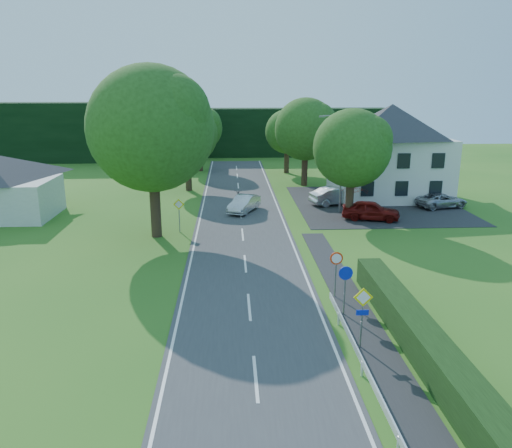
{
  "coord_description": "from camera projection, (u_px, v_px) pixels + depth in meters",
  "views": [
    {
      "loc": [
        -0.81,
        -9.72,
        10.11
      ],
      "look_at": [
        0.73,
        19.82,
        1.95
      ],
      "focal_mm": 35.0,
      "sensor_mm": 36.0,
      "label": 1
    }
  ],
  "objects": [
    {
      "name": "sign_roundabout",
      "position": [
        345.0,
        281.0,
        22.43
      ],
      "size": [
        0.64,
        0.08,
        2.37
      ],
      "color": "slate",
      "rests_on": "ground"
    },
    {
      "name": "parked_car_silver_b",
      "position": [
        442.0,
        200.0,
        42.93
      ],
      "size": [
        4.78,
        3.05,
        1.23
      ],
      "primitive_type": "imported",
      "rotation": [
        0.0,
        0.0,
        1.82
      ],
      "color": "#AAA9B0",
      "rests_on": "parking_pad"
    },
    {
      "name": "house_white",
      "position": [
        389.0,
        150.0,
        46.28
      ],
      "size": [
        10.6,
        8.4,
        8.6
      ],
      "color": "silver",
      "rests_on": "ground"
    },
    {
      "name": "sign_priority_left",
      "position": [
        179.0,
        209.0,
        35.46
      ],
      "size": [
        0.78,
        0.09,
        2.44
      ],
      "color": "slate",
      "rests_on": "ground"
    },
    {
      "name": "line_centre",
      "position": [
        244.0,
        253.0,
        31.33
      ],
      "size": [
        0.12,
        80.0,
        0.01
      ],
      "primitive_type": null,
      "color": "white",
      "rests_on": "road"
    },
    {
      "name": "streetlight",
      "position": [
        340.0,
        159.0,
        40.19
      ],
      "size": [
        2.03,
        0.18,
        8.0
      ],
      "color": "slate",
      "rests_on": "ground"
    },
    {
      "name": "line_edge_right",
      "position": [
        296.0,
        252.0,
        31.5
      ],
      "size": [
        0.12,
        80.0,
        0.01
      ],
      "primitive_type": "cube",
      "color": "white",
      "rests_on": "road"
    },
    {
      "name": "parasol",
      "position": [
        353.0,
        200.0,
        41.09
      ],
      "size": [
        2.92,
        2.95,
        2.17
      ],
      "primitive_type": "imported",
      "rotation": [
        0.0,
        0.0,
        -0.27
      ],
      "color": "red",
      "rests_on": "parking_pad"
    },
    {
      "name": "tree_left_back",
      "position": [
        200.0,
        138.0,
        60.85
      ],
      "size": [
        6.6,
        6.6,
        8.07
      ],
      "primitive_type": null,
      "color": "#254915",
      "rests_on": "ground"
    },
    {
      "name": "moving_car",
      "position": [
        244.0,
        204.0,
        41.43
      ],
      "size": [
        3.01,
        4.38,
        1.37
      ],
      "primitive_type": "imported",
      "rotation": [
        0.0,
        0.0,
        -0.42
      ],
      "color": "silver",
      "rests_on": "road"
    },
    {
      "name": "tree_main",
      "position": [
        152.0,
        153.0,
        33.35
      ],
      "size": [
        9.4,
        9.4,
        11.64
      ],
      "primitive_type": null,
      "color": "#254915",
      "rests_on": "ground"
    },
    {
      "name": "parked_car_red",
      "position": [
        371.0,
        210.0,
        38.9
      ],
      "size": [
        4.73,
        2.91,
        1.5
      ],
      "primitive_type": "imported",
      "rotation": [
        0.0,
        0.0,
        1.29
      ],
      "color": "#640D0B",
      "rests_on": "parking_pad"
    },
    {
      "name": "parked_car_silver_a",
      "position": [
        337.0,
        196.0,
        43.96
      ],
      "size": [
        5.03,
        2.96,
        1.57
      ],
      "primitive_type": "imported",
      "rotation": [
        0.0,
        0.0,
        1.86
      ],
      "color": "#BDBCC1",
      "rests_on": "parking_pad"
    },
    {
      "name": "tree_right_far",
      "position": [
        305.0,
        142.0,
        51.66
      ],
      "size": [
        7.4,
        7.4,
        9.09
      ],
      "primitive_type": null,
      "color": "#254915",
      "rests_on": "ground"
    },
    {
      "name": "treeline_left",
      "position": [
        34.0,
        132.0,
        69.31
      ],
      "size": [
        44.0,
        6.0,
        8.0
      ],
      "primitive_type": "cube",
      "color": "black",
      "rests_on": "ground"
    },
    {
      "name": "tree_right_mid",
      "position": [
        351.0,
        165.0,
        38.33
      ],
      "size": [
        7.0,
        7.0,
        8.58
      ],
      "primitive_type": null,
      "color": "#254915",
      "rests_on": "ground"
    },
    {
      "name": "sign_speed_limit",
      "position": [
        336.0,
        264.0,
        24.33
      ],
      "size": [
        0.64,
        0.11,
        2.37
      ],
      "color": "slate",
      "rests_on": "ground"
    },
    {
      "name": "tree_right_back",
      "position": [
        287.0,
        142.0,
        59.52
      ],
      "size": [
        6.2,
        6.2,
        7.56
      ],
      "primitive_type": null,
      "color": "#254915",
      "rests_on": "ground"
    },
    {
      "name": "motorcycle",
      "position": [
        238.0,
        195.0,
        45.64
      ],
      "size": [
        0.75,
        1.93,
        1.0
      ],
      "primitive_type": "imported",
      "rotation": [
        0.0,
        0.0,
        -0.05
      ],
      "color": "black",
      "rests_on": "road"
    },
    {
      "name": "treeline_right",
      "position": [
        288.0,
        132.0,
        75.1
      ],
      "size": [
        30.0,
        5.0,
        7.0
      ],
      "primitive_type": "cube",
      "color": "black",
      "rests_on": "ground"
    },
    {
      "name": "parking_pad",
      "position": [
        374.0,
        204.0,
        44.46
      ],
      "size": [
        14.0,
        16.0,
        0.04
      ],
      "primitive_type": "cube",
      "color": "#27272A",
      "rests_on": "ground"
    },
    {
      "name": "road",
      "position": [
        244.0,
        253.0,
        31.34
      ],
      "size": [
        7.0,
        80.0,
        0.04
      ],
      "primitive_type": "cube",
      "color": "#3C3C3F",
      "rests_on": "ground"
    },
    {
      "name": "line_edge_left",
      "position": [
        192.0,
        253.0,
        31.17
      ],
      "size": [
        0.12,
        80.0,
        0.01
      ],
      "primitive_type": "cube",
      "color": "white",
      "rests_on": "road"
    },
    {
      "name": "sign_priority_right",
      "position": [
        363.0,
        307.0,
        19.51
      ],
      "size": [
        0.78,
        0.09,
        2.59
      ],
      "color": "slate",
      "rests_on": "ground"
    },
    {
      "name": "tree_left_far",
      "position": [
        187.0,
        148.0,
        49.21
      ],
      "size": [
        7.0,
        7.0,
        8.58
      ],
      "primitive_type": null,
      "color": "#254915",
      "rests_on": "ground"
    }
  ]
}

